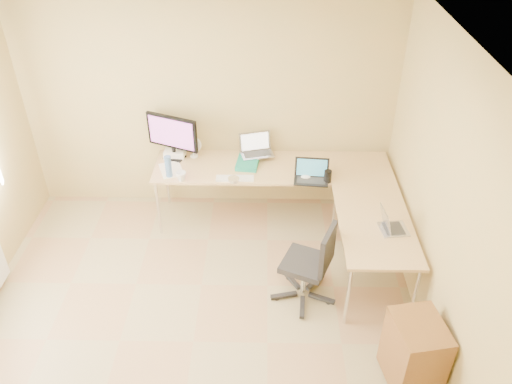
{
  "coord_description": "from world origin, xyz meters",
  "views": [
    {
      "loc": [
        0.62,
        -3.06,
        3.79
      ],
      "look_at": [
        0.55,
        1.1,
        0.9
      ],
      "focal_mm": 36.21,
      "sensor_mm": 36.0,
      "label": 1
    }
  ],
  "objects_px": {
    "desk_return": "(371,251)",
    "office_chair": "(305,258)",
    "keyboard": "(235,178)",
    "mug": "(181,176)",
    "desk_main": "(272,193)",
    "laptop_return": "(395,221)",
    "desk_fan": "(193,147)",
    "monitor": "(173,137)",
    "laptop_center": "(257,145)",
    "laptop_black": "(312,172)",
    "cabinet": "(414,352)",
    "water_bottle": "(168,167)"
  },
  "relations": [
    {
      "from": "keyboard",
      "to": "cabinet",
      "type": "xyz_separation_m",
      "value": [
        1.54,
        -1.95,
        -0.38
      ]
    },
    {
      "from": "water_bottle",
      "to": "office_chair",
      "type": "height_order",
      "value": "water_bottle"
    },
    {
      "from": "mug",
      "to": "laptop_return",
      "type": "xyz_separation_m",
      "value": [
        2.11,
        -0.81,
        0.05
      ]
    },
    {
      "from": "keyboard",
      "to": "water_bottle",
      "type": "distance_m",
      "value": 0.73
    },
    {
      "from": "laptop_return",
      "to": "office_chair",
      "type": "height_order",
      "value": "office_chair"
    },
    {
      "from": "keyboard",
      "to": "office_chair",
      "type": "xyz_separation_m",
      "value": [
        0.71,
        -0.99,
        -0.24
      ]
    },
    {
      "from": "mug",
      "to": "office_chair",
      "type": "height_order",
      "value": "office_chair"
    },
    {
      "from": "monitor",
      "to": "keyboard",
      "type": "relative_size",
      "value": 1.52
    },
    {
      "from": "cabinet",
      "to": "desk_return",
      "type": "bearing_deg",
      "value": 86.68
    },
    {
      "from": "cabinet",
      "to": "office_chair",
      "type": "bearing_deg",
      "value": 120.16
    },
    {
      "from": "keyboard",
      "to": "water_bottle",
      "type": "xyz_separation_m",
      "value": [
        -0.71,
        0.04,
        0.12
      ]
    },
    {
      "from": "desk_main",
      "to": "laptop_return",
      "type": "relative_size",
      "value": 8.92
    },
    {
      "from": "laptop_black",
      "to": "desk_fan",
      "type": "xyz_separation_m",
      "value": [
        -1.31,
        0.48,
        0.01
      ]
    },
    {
      "from": "laptop_black",
      "to": "office_chair",
      "type": "relative_size",
      "value": 0.41
    },
    {
      "from": "laptop_return",
      "to": "cabinet",
      "type": "xyz_separation_m",
      "value": [
        0.0,
        -1.11,
        -0.47
      ]
    },
    {
      "from": "desk_main",
      "to": "monitor",
      "type": "bearing_deg",
      "value": 171.59
    },
    {
      "from": "desk_return",
      "to": "office_chair",
      "type": "xyz_separation_m",
      "value": [
        -0.67,
        -0.25,
        0.14
      ]
    },
    {
      "from": "monitor",
      "to": "laptop_center",
      "type": "relative_size",
      "value": 1.72
    },
    {
      "from": "office_chair",
      "to": "desk_return",
      "type": "bearing_deg",
      "value": 43.57
    },
    {
      "from": "laptop_black",
      "to": "water_bottle",
      "type": "relative_size",
      "value": 1.44
    },
    {
      "from": "laptop_black",
      "to": "office_chair",
      "type": "bearing_deg",
      "value": -90.75
    },
    {
      "from": "desk_return",
      "to": "office_chair",
      "type": "height_order",
      "value": "office_chair"
    },
    {
      "from": "cabinet",
      "to": "desk_main",
      "type": "bearing_deg",
      "value": 106.56
    },
    {
      "from": "laptop_black",
      "to": "laptop_return",
      "type": "xyz_separation_m",
      "value": [
        0.72,
        -0.82,
        -0.02
      ]
    },
    {
      "from": "cabinet",
      "to": "keyboard",
      "type": "bearing_deg",
      "value": 117.84
    },
    {
      "from": "desk_main",
      "to": "laptop_center",
      "type": "bearing_deg",
      "value": 136.74
    },
    {
      "from": "desk_fan",
      "to": "cabinet",
      "type": "bearing_deg",
      "value": -35.9
    },
    {
      "from": "desk_main",
      "to": "water_bottle",
      "type": "bearing_deg",
      "value": -168.74
    },
    {
      "from": "desk_return",
      "to": "desk_fan",
      "type": "bearing_deg",
      "value": 147.47
    },
    {
      "from": "mug",
      "to": "laptop_return",
      "type": "relative_size",
      "value": 0.37
    },
    {
      "from": "laptop_black",
      "to": "desk_fan",
      "type": "distance_m",
      "value": 1.4
    },
    {
      "from": "laptop_black",
      "to": "cabinet",
      "type": "relative_size",
      "value": 0.56
    },
    {
      "from": "desk_return",
      "to": "laptop_center",
      "type": "relative_size",
      "value": 3.6
    },
    {
      "from": "laptop_center",
      "to": "keyboard",
      "type": "bearing_deg",
      "value": -133.1
    },
    {
      "from": "laptop_return",
      "to": "cabinet",
      "type": "relative_size",
      "value": 0.46
    },
    {
      "from": "laptop_center",
      "to": "laptop_black",
      "type": "bearing_deg",
      "value": -53.03
    },
    {
      "from": "laptop_return",
      "to": "water_bottle",
      "type": "bearing_deg",
      "value": 61.53
    },
    {
      "from": "desk_return",
      "to": "laptop_return",
      "type": "bearing_deg",
      "value": -35.09
    },
    {
      "from": "desk_main",
      "to": "cabinet",
      "type": "distance_m",
      "value": 2.49
    },
    {
      "from": "mug",
      "to": "office_chair",
      "type": "distance_m",
      "value": 1.63
    },
    {
      "from": "keyboard",
      "to": "desk_fan",
      "type": "height_order",
      "value": "desk_fan"
    },
    {
      "from": "desk_return",
      "to": "water_bottle",
      "type": "height_order",
      "value": "water_bottle"
    },
    {
      "from": "monitor",
      "to": "desk_fan",
      "type": "xyz_separation_m",
      "value": [
        0.22,
        0.03,
        -0.14
      ]
    },
    {
      "from": "water_bottle",
      "to": "desk_fan",
      "type": "xyz_separation_m",
      "value": [
        0.22,
        0.42,
        0.0
      ]
    },
    {
      "from": "desk_main",
      "to": "laptop_black",
      "type": "bearing_deg",
      "value": -34.87
    },
    {
      "from": "keyboard",
      "to": "office_chair",
      "type": "relative_size",
      "value": 0.46
    },
    {
      "from": "water_bottle",
      "to": "desk_return",
      "type": "bearing_deg",
      "value": -20.27
    },
    {
      "from": "monitor",
      "to": "laptop_center",
      "type": "xyz_separation_m",
      "value": [
        0.94,
        0.01,
        -0.1
      ]
    },
    {
      "from": "office_chair",
      "to": "cabinet",
      "type": "relative_size",
      "value": 1.38
    },
    {
      "from": "mug",
      "to": "desk_fan",
      "type": "bearing_deg",
      "value": 81.06
    }
  ]
}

